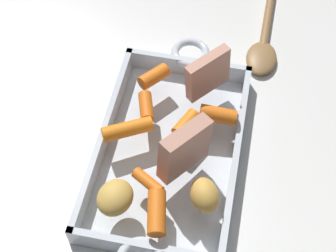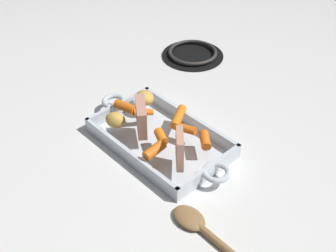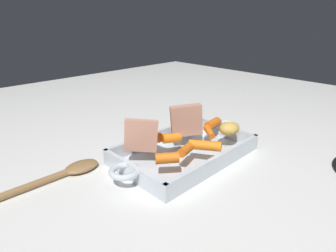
{
  "view_description": "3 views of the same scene",
  "coord_description": "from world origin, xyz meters",
  "px_view_note": "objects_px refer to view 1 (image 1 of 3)",
  "views": [
    {
      "loc": [
        -0.37,
        -0.07,
        0.61
      ],
      "look_at": [
        0.0,
        0.0,
        0.06
      ],
      "focal_mm": 54.64,
      "sensor_mm": 36.0,
      "label": 1
    },
    {
      "loc": [
        0.56,
        -0.51,
        0.66
      ],
      "look_at": [
        0.03,
        -0.0,
        0.07
      ],
      "focal_mm": 47.03,
      "sensor_mm": 36.0,
      "label": 2
    },
    {
      "loc": [
        0.43,
        0.39,
        0.3
      ],
      "look_at": [
        0.03,
        -0.03,
        0.08
      ],
      "focal_mm": 30.05,
      "sensor_mm": 36.0,
      "label": 3
    }
  ],
  "objects_px": {
    "roast_slice_outer": "(208,74)",
    "baby_carrot_southwest": "(154,77)",
    "baby_carrot_center_left": "(127,131)",
    "baby_carrot_southeast": "(218,115)",
    "baby_carrot_center_right": "(157,213)",
    "potato_near_roast": "(115,197)",
    "potato_halved": "(205,195)",
    "baby_carrot_northwest": "(148,182)",
    "roasting_dish": "(169,150)",
    "roast_slice_thin": "(184,149)",
    "baby_carrot_short": "(146,106)",
    "serving_spoon": "(264,40)",
    "baby_carrot_long": "(186,124)"
  },
  "relations": [
    {
      "from": "roast_slice_thin",
      "to": "serving_spoon",
      "type": "relative_size",
      "value": 0.31
    },
    {
      "from": "baby_carrot_southeast",
      "to": "potato_near_roast",
      "type": "xyz_separation_m",
      "value": [
        -0.15,
        0.1,
        0.0
      ]
    },
    {
      "from": "baby_carrot_center_left",
      "to": "potato_halved",
      "type": "distance_m",
      "value": 0.14
    },
    {
      "from": "roast_slice_thin",
      "to": "baby_carrot_southwest",
      "type": "distance_m",
      "value": 0.15
    },
    {
      "from": "baby_carrot_center_left",
      "to": "serving_spoon",
      "type": "relative_size",
      "value": 0.29
    },
    {
      "from": "baby_carrot_long",
      "to": "baby_carrot_center_right",
      "type": "bearing_deg",
      "value": 175.05
    },
    {
      "from": "baby_carrot_long",
      "to": "baby_carrot_northwest",
      "type": "height_order",
      "value": "baby_carrot_long"
    },
    {
      "from": "baby_carrot_northwest",
      "to": "baby_carrot_long",
      "type": "bearing_deg",
      "value": -18.55
    },
    {
      "from": "roast_slice_thin",
      "to": "baby_carrot_center_left",
      "type": "height_order",
      "value": "roast_slice_thin"
    },
    {
      "from": "baby_carrot_southeast",
      "to": "serving_spoon",
      "type": "distance_m",
      "value": 0.21
    },
    {
      "from": "baby_carrot_southeast",
      "to": "baby_carrot_short",
      "type": "bearing_deg",
      "value": 92.19
    },
    {
      "from": "baby_carrot_southeast",
      "to": "potato_halved",
      "type": "relative_size",
      "value": 1.08
    },
    {
      "from": "potato_near_roast",
      "to": "potato_halved",
      "type": "distance_m",
      "value": 0.11
    },
    {
      "from": "roasting_dish",
      "to": "roast_slice_thin",
      "type": "height_order",
      "value": "roast_slice_thin"
    },
    {
      "from": "roast_slice_outer",
      "to": "baby_carrot_southwest",
      "type": "bearing_deg",
      "value": 90.32
    },
    {
      "from": "roast_slice_outer",
      "to": "baby_carrot_northwest",
      "type": "distance_m",
      "value": 0.18
    },
    {
      "from": "baby_carrot_center_right",
      "to": "baby_carrot_southwest",
      "type": "relative_size",
      "value": 1.23
    },
    {
      "from": "roasting_dish",
      "to": "potato_halved",
      "type": "relative_size",
      "value": 8.53
    },
    {
      "from": "baby_carrot_short",
      "to": "potato_halved",
      "type": "bearing_deg",
      "value": -140.73
    },
    {
      "from": "roasting_dish",
      "to": "roast_slice_outer",
      "type": "bearing_deg",
      "value": -20.09
    },
    {
      "from": "baby_carrot_center_left",
      "to": "baby_carrot_southwest",
      "type": "distance_m",
      "value": 0.1
    },
    {
      "from": "baby_carrot_southeast",
      "to": "serving_spoon",
      "type": "bearing_deg",
      "value": -14.77
    },
    {
      "from": "baby_carrot_center_left",
      "to": "serving_spoon",
      "type": "bearing_deg",
      "value": -34.31
    },
    {
      "from": "roast_slice_thin",
      "to": "roast_slice_outer",
      "type": "bearing_deg",
      "value": -4.09
    },
    {
      "from": "baby_carrot_center_left",
      "to": "baby_carrot_southeast",
      "type": "bearing_deg",
      "value": -66.65
    },
    {
      "from": "roast_slice_outer",
      "to": "baby_carrot_long",
      "type": "bearing_deg",
      "value": 167.56
    },
    {
      "from": "roasting_dish",
      "to": "roast_slice_outer",
      "type": "height_order",
      "value": "roast_slice_outer"
    },
    {
      "from": "baby_carrot_southeast",
      "to": "serving_spoon",
      "type": "height_order",
      "value": "baby_carrot_southeast"
    },
    {
      "from": "baby_carrot_southwest",
      "to": "serving_spoon",
      "type": "bearing_deg",
      "value": -46.35
    },
    {
      "from": "roast_slice_outer",
      "to": "baby_carrot_southwest",
      "type": "height_order",
      "value": "roast_slice_outer"
    },
    {
      "from": "roast_slice_thin",
      "to": "baby_carrot_northwest",
      "type": "relative_size",
      "value": 1.62
    },
    {
      "from": "roast_slice_outer",
      "to": "baby_carrot_northwest",
      "type": "relative_size",
      "value": 1.52
    },
    {
      "from": "baby_carrot_southeast",
      "to": "baby_carrot_southwest",
      "type": "bearing_deg",
      "value": 63.6
    },
    {
      "from": "roast_slice_outer",
      "to": "baby_carrot_center_left",
      "type": "bearing_deg",
      "value": 137.38
    },
    {
      "from": "baby_carrot_southwest",
      "to": "baby_carrot_center_right",
      "type": "bearing_deg",
      "value": -166.75
    },
    {
      "from": "baby_carrot_center_left",
      "to": "serving_spoon",
      "type": "height_order",
      "value": "baby_carrot_center_left"
    },
    {
      "from": "roasting_dish",
      "to": "potato_halved",
      "type": "bearing_deg",
      "value": -143.19
    },
    {
      "from": "roast_slice_outer",
      "to": "baby_carrot_short",
      "type": "bearing_deg",
      "value": 125.31
    },
    {
      "from": "baby_carrot_center_right",
      "to": "potato_near_roast",
      "type": "relative_size",
      "value": 1.1
    },
    {
      "from": "roast_slice_outer",
      "to": "baby_carrot_center_left",
      "type": "distance_m",
      "value": 0.14
    },
    {
      "from": "roast_slice_thin",
      "to": "baby_carrot_short",
      "type": "xyz_separation_m",
      "value": [
        0.08,
        0.07,
        -0.03
      ]
    },
    {
      "from": "serving_spoon",
      "to": "potato_halved",
      "type": "bearing_deg",
      "value": -7.57
    },
    {
      "from": "baby_carrot_long",
      "to": "baby_carrot_center_left",
      "type": "bearing_deg",
      "value": 109.45
    },
    {
      "from": "roast_slice_thin",
      "to": "baby_carrot_northwest",
      "type": "xyz_separation_m",
      "value": [
        -0.04,
        0.04,
        -0.03
      ]
    },
    {
      "from": "roasting_dish",
      "to": "potato_near_roast",
      "type": "height_order",
      "value": "potato_near_roast"
    },
    {
      "from": "baby_carrot_short",
      "to": "baby_carrot_southeast",
      "type": "distance_m",
      "value": 0.1
    },
    {
      "from": "baby_carrot_center_left",
      "to": "baby_carrot_southeast",
      "type": "distance_m",
      "value": 0.13
    },
    {
      "from": "baby_carrot_center_right",
      "to": "baby_carrot_northwest",
      "type": "bearing_deg",
      "value": 26.23
    },
    {
      "from": "roast_slice_thin",
      "to": "potato_near_roast",
      "type": "relative_size",
      "value": 1.45
    },
    {
      "from": "roasting_dish",
      "to": "baby_carrot_long",
      "type": "relative_size",
      "value": 9.82
    }
  ]
}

